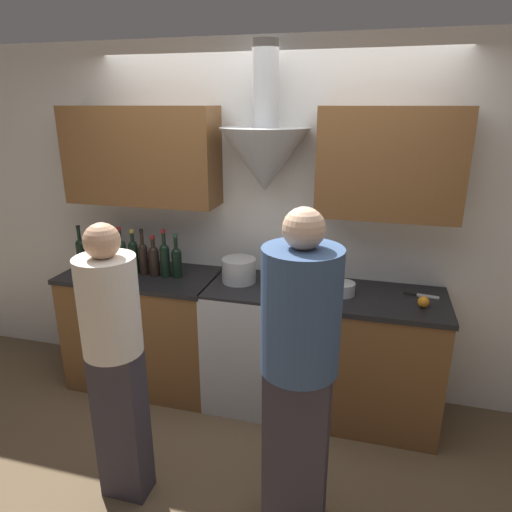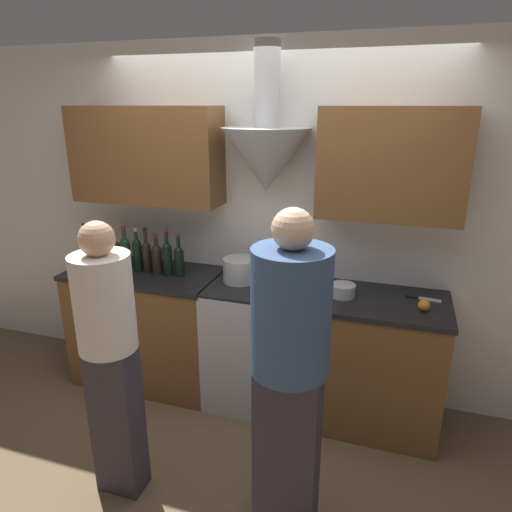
# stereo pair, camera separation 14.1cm
# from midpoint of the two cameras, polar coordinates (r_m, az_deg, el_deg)

# --- Properties ---
(ground_plane) EXTENTS (12.00, 12.00, 0.00)m
(ground_plane) POSITION_cam_midpoint_polar(r_m,az_deg,el_deg) (3.44, -2.38, -20.48)
(ground_plane) COLOR brown
(wall_back) EXTENTS (8.40, 0.62, 2.60)m
(wall_back) POSITION_cam_midpoint_polar(r_m,az_deg,el_deg) (3.35, -0.20, 6.52)
(wall_back) COLOR white
(wall_back) RESTS_ON ground_plane
(counter_left) EXTENTS (1.17, 0.62, 0.94)m
(counter_left) POSITION_cam_midpoint_polar(r_m,az_deg,el_deg) (3.78, -14.69, -8.74)
(counter_left) COLOR brown
(counter_left) RESTS_ON ground_plane
(counter_right) EXTENTS (0.93, 0.62, 0.94)m
(counter_right) POSITION_cam_midpoint_polar(r_m,az_deg,el_deg) (3.35, 13.11, -12.38)
(counter_right) COLOR brown
(counter_right) RESTS_ON ground_plane
(stove_range) EXTENTS (0.72, 0.60, 0.94)m
(stove_range) POSITION_cam_midpoint_polar(r_m,az_deg,el_deg) (3.45, -0.74, -10.83)
(stove_range) COLOR #B7BABC
(stove_range) RESTS_ON ground_plane
(wine_bottle_0) EXTENTS (0.07, 0.07, 0.34)m
(wine_bottle_0) POSITION_cam_midpoint_polar(r_m,az_deg,el_deg) (3.81, -22.03, 0.50)
(wine_bottle_0) COLOR black
(wine_bottle_0) RESTS_ON counter_left
(wine_bottle_1) EXTENTS (0.07, 0.07, 0.31)m
(wine_bottle_1) POSITION_cam_midpoint_polar(r_m,az_deg,el_deg) (3.78, -20.86, 0.36)
(wine_bottle_1) COLOR black
(wine_bottle_1) RESTS_ON counter_left
(wine_bottle_2) EXTENTS (0.07, 0.07, 0.34)m
(wine_bottle_2) POSITION_cam_midpoint_polar(r_m,az_deg,el_deg) (3.72, -19.72, 0.33)
(wine_bottle_2) COLOR black
(wine_bottle_2) RESTS_ON counter_left
(wine_bottle_3) EXTENTS (0.08, 0.08, 0.32)m
(wine_bottle_3) POSITION_cam_midpoint_polar(r_m,az_deg,el_deg) (3.66, -18.78, 0.08)
(wine_bottle_3) COLOR black
(wine_bottle_3) RESTS_ON counter_left
(wine_bottle_4) EXTENTS (0.08, 0.08, 0.35)m
(wine_bottle_4) POSITION_cam_midpoint_polar(r_m,az_deg,el_deg) (3.61, -17.57, 0.22)
(wine_bottle_4) COLOR black
(wine_bottle_4) RESTS_ON counter_left
(wine_bottle_5) EXTENTS (0.07, 0.07, 0.34)m
(wine_bottle_5) POSITION_cam_midpoint_polar(r_m,az_deg,el_deg) (3.57, -16.15, 0.10)
(wine_bottle_5) COLOR black
(wine_bottle_5) RESTS_ON counter_left
(wine_bottle_6) EXTENTS (0.07, 0.07, 0.35)m
(wine_bottle_6) POSITION_cam_midpoint_polar(r_m,az_deg,el_deg) (3.53, -15.02, -0.09)
(wine_bottle_6) COLOR black
(wine_bottle_6) RESTS_ON counter_left
(wine_bottle_7) EXTENTS (0.08, 0.08, 0.31)m
(wine_bottle_7) POSITION_cam_midpoint_polar(r_m,az_deg,el_deg) (3.48, -13.78, -0.40)
(wine_bottle_7) COLOR black
(wine_bottle_7) RESTS_ON counter_left
(wine_bottle_8) EXTENTS (0.07, 0.07, 0.36)m
(wine_bottle_8) POSITION_cam_midpoint_polar(r_m,az_deg,el_deg) (3.44, -12.48, -0.29)
(wine_bottle_8) COLOR black
(wine_bottle_8) RESTS_ON counter_left
(wine_bottle_9) EXTENTS (0.07, 0.07, 0.33)m
(wine_bottle_9) POSITION_cam_midpoint_polar(r_m,az_deg,el_deg) (3.42, -11.05, -0.55)
(wine_bottle_9) COLOR black
(wine_bottle_9) RESTS_ON counter_left
(stock_pot) EXTENTS (0.25, 0.25, 0.17)m
(stock_pot) POSITION_cam_midpoint_polar(r_m,az_deg,el_deg) (3.29, -3.38, -1.79)
(stock_pot) COLOR #B7BABC
(stock_pot) RESTS_ON stove_range
(mixing_bowl) EXTENTS (0.28, 0.28, 0.09)m
(mixing_bowl) POSITION_cam_midpoint_polar(r_m,az_deg,el_deg) (3.18, 1.99, -3.27)
(mixing_bowl) COLOR #B7BABC
(mixing_bowl) RESTS_ON stove_range
(orange_fruit) EXTENTS (0.07, 0.07, 0.07)m
(orange_fruit) POSITION_cam_midpoint_polar(r_m,az_deg,el_deg) (3.05, 18.98, -5.46)
(orange_fruit) COLOR orange
(orange_fruit) RESTS_ON counter_right
(saucepan) EXTENTS (0.17, 0.17, 0.08)m
(saucepan) POSITION_cam_midpoint_polar(r_m,az_deg,el_deg) (3.12, 9.51, -4.05)
(saucepan) COLOR #B7BABC
(saucepan) RESTS_ON counter_right
(chefs_knife) EXTENTS (0.23, 0.06, 0.01)m
(chefs_knife) POSITION_cam_midpoint_polar(r_m,az_deg,el_deg) (3.23, 18.82, -4.70)
(chefs_knife) COLOR silver
(chefs_knife) RESTS_ON counter_right
(person_foreground_left) EXTENTS (0.31, 0.31, 1.62)m
(person_foreground_left) POSITION_cam_midpoint_polar(r_m,az_deg,el_deg) (2.59, -18.79, -11.70)
(person_foreground_left) COLOR #38333D
(person_foreground_left) RESTS_ON ground_plane
(person_foreground_right) EXTENTS (0.38, 0.38, 1.74)m
(person_foreground_right) POSITION_cam_midpoint_polar(r_m,az_deg,el_deg) (2.27, 3.60, -13.55)
(person_foreground_right) COLOR #38333D
(person_foreground_right) RESTS_ON ground_plane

